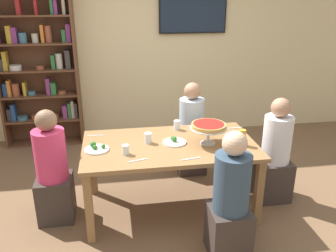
# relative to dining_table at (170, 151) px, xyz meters

# --- Properties ---
(ground_plane) EXTENTS (12.00, 12.00, 0.00)m
(ground_plane) POSITION_rel_dining_table_xyz_m (0.00, 0.00, -0.66)
(ground_plane) COLOR brown
(rear_partition) EXTENTS (8.00, 0.12, 2.80)m
(rear_partition) POSITION_rel_dining_table_xyz_m (0.00, 2.20, 0.74)
(rear_partition) COLOR beige
(rear_partition) RESTS_ON ground_plane
(dining_table) EXTENTS (1.71, 0.96, 0.74)m
(dining_table) POSITION_rel_dining_table_xyz_m (0.00, 0.00, 0.00)
(dining_table) COLOR olive
(dining_table) RESTS_ON ground_plane
(bookshelf) EXTENTS (1.10, 0.30, 2.21)m
(bookshelf) POSITION_rel_dining_table_xyz_m (-1.55, 2.01, 0.47)
(bookshelf) COLOR brown
(bookshelf) RESTS_ON ground_plane
(television) EXTENTS (1.00, 0.05, 0.57)m
(television) POSITION_rel_dining_table_xyz_m (0.69, 2.11, 1.19)
(television) COLOR black
(diner_head_west) EXTENTS (0.34, 0.34, 1.15)m
(diner_head_west) POSITION_rel_dining_table_xyz_m (-1.15, 0.01, -0.16)
(diner_head_west) COLOR #382D28
(diner_head_west) RESTS_ON ground_plane
(diner_far_right) EXTENTS (0.34, 0.34, 1.15)m
(diner_far_right) POSITION_rel_dining_table_xyz_m (0.40, 0.78, -0.16)
(diner_far_right) COLOR #382D28
(diner_far_right) RESTS_ON ground_plane
(diner_near_right) EXTENTS (0.34, 0.34, 1.15)m
(diner_near_right) POSITION_rel_dining_table_xyz_m (0.39, -0.76, -0.16)
(diner_near_right) COLOR #382D28
(diner_near_right) RESTS_ON ground_plane
(diner_head_east) EXTENTS (0.34, 0.34, 1.15)m
(diner_head_east) POSITION_rel_dining_table_xyz_m (1.15, 0.02, -0.16)
(diner_head_east) COLOR #382D28
(diner_head_east) RESTS_ON ground_plane
(deep_dish_pizza_stand) EXTENTS (0.37, 0.37, 0.21)m
(deep_dish_pizza_stand) POSITION_rel_dining_table_xyz_m (0.37, -0.06, 0.26)
(deep_dish_pizza_stand) COLOR silver
(deep_dish_pizza_stand) RESTS_ON dining_table
(salad_plate_near_diner) EXTENTS (0.24, 0.24, 0.07)m
(salad_plate_near_diner) POSITION_rel_dining_table_xyz_m (0.05, 0.02, 0.10)
(salad_plate_near_diner) COLOR white
(salad_plate_near_diner) RESTS_ON dining_table
(salad_plate_far_diner) EXTENTS (0.24, 0.24, 0.07)m
(salad_plate_far_diner) POSITION_rel_dining_table_xyz_m (-0.71, -0.03, 0.10)
(salad_plate_far_diner) COLOR white
(salad_plate_far_diner) RESTS_ON dining_table
(beer_glass_amber_tall) EXTENTS (0.07, 0.07, 0.16)m
(beer_glass_amber_tall) POSITION_rel_dining_table_xyz_m (0.69, -0.15, 0.16)
(beer_glass_amber_tall) COLOR gold
(beer_glass_amber_tall) RESTS_ON dining_table
(water_glass_clear_near) EXTENTS (0.07, 0.07, 0.10)m
(water_glass_clear_near) POSITION_rel_dining_table_xyz_m (0.14, 0.36, 0.14)
(water_glass_clear_near) COLOR white
(water_glass_clear_near) RESTS_ON dining_table
(water_glass_clear_far) EXTENTS (0.07, 0.07, 0.09)m
(water_glass_clear_far) POSITION_rel_dining_table_xyz_m (-0.44, -0.17, 0.13)
(water_glass_clear_far) COLOR white
(water_glass_clear_far) RESTS_ON dining_table
(water_glass_clear_spare) EXTENTS (0.07, 0.07, 0.11)m
(water_glass_clear_spare) POSITION_rel_dining_table_xyz_m (-0.21, 0.05, 0.14)
(water_glass_clear_spare) COLOR white
(water_glass_clear_spare) RESTS_ON dining_table
(cutlery_fork_near) EXTENTS (0.18, 0.03, 0.00)m
(cutlery_fork_near) POSITION_rel_dining_table_xyz_m (0.77, 0.30, 0.09)
(cutlery_fork_near) COLOR silver
(cutlery_fork_near) RESTS_ON dining_table
(cutlery_knife_near) EXTENTS (0.18, 0.04, 0.00)m
(cutlery_knife_near) POSITION_rel_dining_table_xyz_m (-0.73, 0.33, 0.09)
(cutlery_knife_near) COLOR silver
(cutlery_knife_near) RESTS_ON dining_table
(cutlery_fork_far) EXTENTS (0.18, 0.06, 0.00)m
(cutlery_fork_far) POSITION_rel_dining_table_xyz_m (-0.34, -0.32, 0.09)
(cutlery_fork_far) COLOR silver
(cutlery_fork_far) RESTS_ON dining_table
(cutlery_knife_far) EXTENTS (0.18, 0.05, 0.00)m
(cutlery_knife_far) POSITION_rel_dining_table_xyz_m (0.13, -0.37, 0.09)
(cutlery_knife_far) COLOR silver
(cutlery_knife_far) RESTS_ON dining_table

